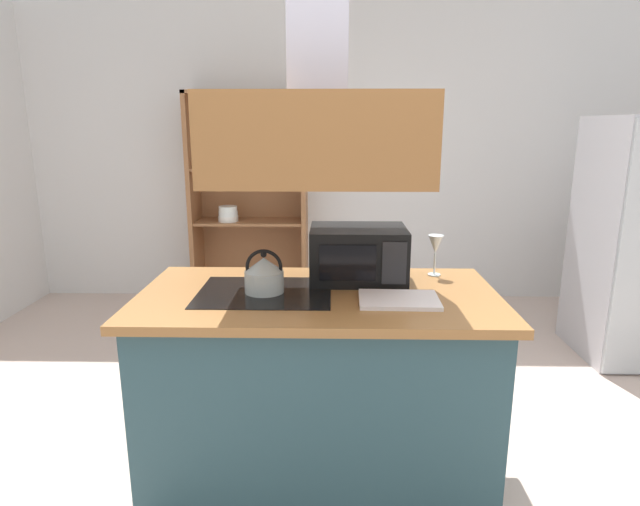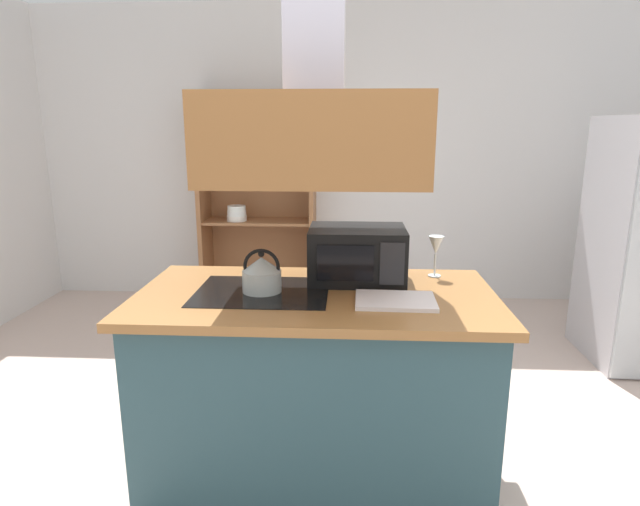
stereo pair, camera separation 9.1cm
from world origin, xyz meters
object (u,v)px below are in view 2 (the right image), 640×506
Objects in this scene: kettle at (262,274)px; wine_glass_on_counter at (436,247)px; cutting_board at (395,301)px; microwave at (357,254)px; dish_cabinet at (259,211)px.

kettle is 0.96× the size of wine_glass_on_counter.
microwave is at bearing 116.26° from cutting_board.
cutting_board is 0.74× the size of microwave.
cutting_board is 0.39m from microwave.
microwave reaches higher than cutting_board.
cutting_board is (0.59, -0.12, -0.08)m from kettle.
dish_cabinet is 5.66× the size of cutting_board.
microwave is at bearing -69.09° from dish_cabinet.
microwave is at bearing -167.47° from wine_glass_on_counter.
wine_glass_on_counter reaches higher than cutting_board.
microwave reaches higher than kettle.
microwave is 2.23× the size of wine_glass_on_counter.
wine_glass_on_counter is at bearing -60.23° from dish_cabinet.
dish_cabinet is 9.69× the size of kettle.
dish_cabinet is at bearing 100.16° from kettle.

